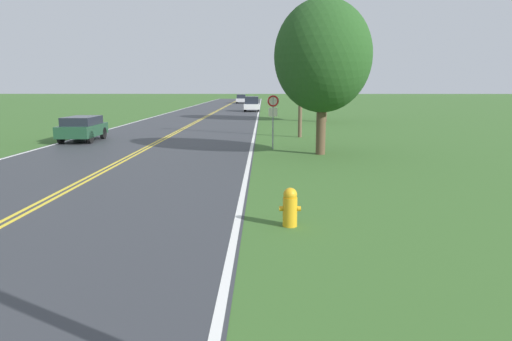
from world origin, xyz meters
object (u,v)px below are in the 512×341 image
object	(u,v)px
car_dark_green_hatchback_nearest	(82,128)
car_white_van_approaching	(252,104)
car_silver_suv_mid_near	(241,99)
tree_mid_treeline	(323,56)
tree_behind_sign	(325,50)
traffic_sign	(273,108)
fire_hydrant	(290,207)

from	to	relation	value
car_dark_green_hatchback_nearest	car_white_van_approaching	xyz separation A→B (m)	(9.01, 32.55, 0.20)
car_silver_suv_mid_near	tree_mid_treeline	bearing A→B (deg)	4.36
tree_mid_treeline	car_white_van_approaching	distance (m)	37.91
car_silver_suv_mid_near	tree_behind_sign	bearing A→B (deg)	10.24
traffic_sign	car_dark_green_hatchback_nearest	xyz separation A→B (m)	(-10.99, 3.22, -1.27)
traffic_sign	car_silver_suv_mid_near	size ratio (longest dim) A/B	0.55
traffic_sign	car_white_van_approaching	world-z (taller)	traffic_sign
tree_mid_treeline	fire_hydrant	bearing A→B (deg)	-100.42
fire_hydrant	tree_behind_sign	bearing A→B (deg)	81.29
car_white_van_approaching	tree_mid_treeline	bearing A→B (deg)	6.04
fire_hydrant	car_silver_suv_mid_near	bearing A→B (deg)	93.58
tree_behind_sign	tree_mid_treeline	world-z (taller)	tree_behind_sign
fire_hydrant	car_silver_suv_mid_near	size ratio (longest dim) A/B	0.18
car_white_van_approaching	car_silver_suv_mid_near	size ratio (longest dim) A/B	0.86
traffic_sign	car_white_van_approaching	distance (m)	35.85
fire_hydrant	car_silver_suv_mid_near	distance (m)	78.16
tree_behind_sign	car_dark_green_hatchback_nearest	size ratio (longest dim) A/B	2.58
tree_behind_sign	car_dark_green_hatchback_nearest	world-z (taller)	tree_behind_sign
tree_behind_sign	tree_mid_treeline	distance (m)	20.58
tree_behind_sign	car_dark_green_hatchback_nearest	distance (m)	22.82
fire_hydrant	car_silver_suv_mid_near	world-z (taller)	car_silver_suv_mid_near
fire_hydrant	tree_behind_sign	world-z (taller)	tree_behind_sign
traffic_sign	tree_mid_treeline	bearing A→B (deg)	-38.26
traffic_sign	car_silver_suv_mid_near	xyz separation A→B (m)	(-4.75, 64.99, -1.18)
fire_hydrant	traffic_sign	size ratio (longest dim) A/B	0.33
fire_hydrant	tree_mid_treeline	size ratio (longest dim) A/B	0.13
traffic_sign	car_dark_green_hatchback_nearest	bearing A→B (deg)	163.65
fire_hydrant	car_white_van_approaching	bearing A→B (deg)	92.47
tree_behind_sign	car_white_van_approaching	world-z (taller)	tree_behind_sign
car_dark_green_hatchback_nearest	car_silver_suv_mid_near	distance (m)	62.08
fire_hydrant	car_dark_green_hatchback_nearest	distance (m)	19.68
car_silver_suv_mid_near	fire_hydrant	bearing A→B (deg)	1.99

